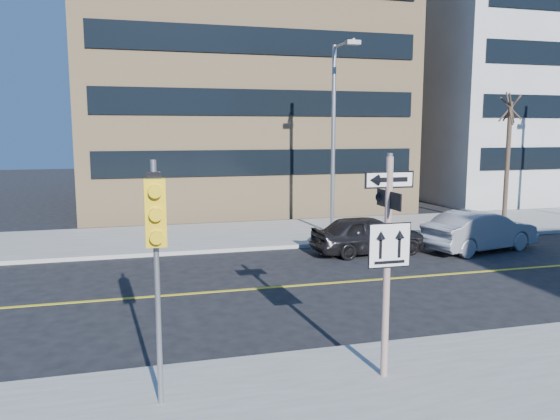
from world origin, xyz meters
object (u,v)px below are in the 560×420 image
object	(u,v)px
sign_pole	(388,254)
parked_car_a	(368,234)
streetlight_a	(335,127)
street_tree_west	(510,111)
parked_car_b	(480,231)
traffic_signal	(156,233)

from	to	relation	value
sign_pole	parked_car_a	size ratio (longest dim) A/B	0.94
streetlight_a	sign_pole	bearing A→B (deg)	-106.77
sign_pole	street_tree_west	distance (m)	19.22
parked_car_b	streetlight_a	bearing A→B (deg)	35.75
parked_car_b	street_tree_west	bearing A→B (deg)	-58.24
sign_pole	parked_car_a	world-z (taller)	sign_pole
parked_car_b	streetlight_a	size ratio (longest dim) A/B	0.59
sign_pole	parked_car_b	bearing A→B (deg)	47.64
sign_pole	parked_car_a	distance (m)	10.92
parked_car_a	street_tree_west	world-z (taller)	street_tree_west
sign_pole	traffic_signal	bearing A→B (deg)	-177.89
parked_car_a	streetlight_a	world-z (taller)	streetlight_a
sign_pole	street_tree_west	xyz separation A→B (m)	(13.00, 13.81, 3.09)
parked_car_a	parked_car_b	bearing A→B (deg)	-101.40
parked_car_b	street_tree_west	distance (m)	7.92
streetlight_a	street_tree_west	xyz separation A→B (m)	(9.00, 0.54, 0.77)
sign_pole	street_tree_west	size ratio (longest dim) A/B	0.64
parked_car_a	street_tree_west	bearing A→B (deg)	-69.79
traffic_signal	parked_car_b	world-z (taller)	traffic_signal
traffic_signal	streetlight_a	world-z (taller)	streetlight_a
sign_pole	parked_car_b	world-z (taller)	sign_pole
parked_car_a	streetlight_a	xyz separation A→B (m)	(-0.12, 3.30, 4.02)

